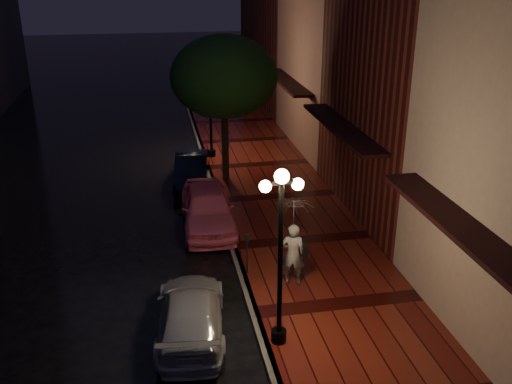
{
  "coord_description": "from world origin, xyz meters",
  "views": [
    {
      "loc": [
        -2.23,
        -15.86,
        8.48
      ],
      "look_at": [
        0.97,
        1.27,
        1.4
      ],
      "focal_mm": 40.0,
      "sensor_mm": 36.0,
      "label": 1
    }
  ],
  "objects_px": {
    "parking_meter": "(247,250)",
    "pink_car": "(207,208)",
    "navy_car": "(191,169)",
    "street_tree": "(224,79)",
    "streetlamp_near": "(280,249)",
    "streetlamp_far": "(210,104)",
    "silver_car": "(191,314)",
    "woman_with_umbrella": "(294,229)"
  },
  "relations": [
    {
      "from": "navy_car",
      "to": "parking_meter",
      "type": "distance_m",
      "value": 7.9
    },
    {
      "from": "woman_with_umbrella",
      "to": "parking_meter",
      "type": "distance_m",
      "value": 1.67
    },
    {
      "from": "streetlamp_near",
      "to": "street_tree",
      "type": "xyz_separation_m",
      "value": [
        0.26,
        10.99,
        1.64
      ]
    },
    {
      "from": "navy_car",
      "to": "woman_with_umbrella",
      "type": "relative_size",
      "value": 1.47
    },
    {
      "from": "silver_car",
      "to": "woman_with_umbrella",
      "type": "xyz_separation_m",
      "value": [
        2.93,
        1.59,
        1.25
      ]
    },
    {
      "from": "navy_car",
      "to": "woman_with_umbrella",
      "type": "height_order",
      "value": "woman_with_umbrella"
    },
    {
      "from": "street_tree",
      "to": "parking_meter",
      "type": "distance_m",
      "value": 8.44
    },
    {
      "from": "silver_car",
      "to": "navy_car",
      "type": "bearing_deg",
      "value": -89.24
    },
    {
      "from": "street_tree",
      "to": "pink_car",
      "type": "bearing_deg",
      "value": -106.04
    },
    {
      "from": "streetlamp_far",
      "to": "parking_meter",
      "type": "relative_size",
      "value": 3.49
    },
    {
      "from": "pink_car",
      "to": "woman_with_umbrella",
      "type": "xyz_separation_m",
      "value": [
        1.89,
        -4.33,
        1.1
      ]
    },
    {
      "from": "streetlamp_near",
      "to": "street_tree",
      "type": "relative_size",
      "value": 0.74
    },
    {
      "from": "parking_meter",
      "to": "pink_car",
      "type": "bearing_deg",
      "value": 112.43
    },
    {
      "from": "street_tree",
      "to": "silver_car",
      "type": "distance_m",
      "value": 11.0
    },
    {
      "from": "streetlamp_far",
      "to": "pink_car",
      "type": "xyz_separation_m",
      "value": [
        -0.95,
        -7.21,
        -1.87
      ]
    },
    {
      "from": "street_tree",
      "to": "navy_car",
      "type": "relative_size",
      "value": 1.56
    },
    {
      "from": "silver_car",
      "to": "woman_with_umbrella",
      "type": "distance_m",
      "value": 3.56
    },
    {
      "from": "woman_with_umbrella",
      "to": "streetlamp_far",
      "type": "bearing_deg",
      "value": -65.83
    },
    {
      "from": "silver_car",
      "to": "parking_meter",
      "type": "height_order",
      "value": "parking_meter"
    },
    {
      "from": "parking_meter",
      "to": "silver_car",
      "type": "bearing_deg",
      "value": -116.44
    },
    {
      "from": "streetlamp_near",
      "to": "woman_with_umbrella",
      "type": "distance_m",
      "value": 2.74
    },
    {
      "from": "streetlamp_near",
      "to": "streetlamp_far",
      "type": "xyz_separation_m",
      "value": [
        0.0,
        14.0,
        0.0
      ]
    },
    {
      "from": "navy_car",
      "to": "streetlamp_far",
      "type": "bearing_deg",
      "value": 75.34
    },
    {
      "from": "street_tree",
      "to": "streetlamp_near",
      "type": "bearing_deg",
      "value": -91.35
    },
    {
      "from": "street_tree",
      "to": "silver_car",
      "type": "xyz_separation_m",
      "value": [
        -2.25,
        -10.13,
        -3.67
      ]
    },
    {
      "from": "street_tree",
      "to": "pink_car",
      "type": "xyz_separation_m",
      "value": [
        -1.21,
        -4.2,
        -3.52
      ]
    },
    {
      "from": "streetlamp_far",
      "to": "parking_meter",
      "type": "distance_m",
      "value": 10.88
    },
    {
      "from": "street_tree",
      "to": "navy_car",
      "type": "bearing_deg",
      "value": 176.16
    },
    {
      "from": "streetlamp_far",
      "to": "pink_car",
      "type": "distance_m",
      "value": 7.51
    },
    {
      "from": "navy_car",
      "to": "parking_meter",
      "type": "xyz_separation_m",
      "value": [
        0.95,
        -7.83,
        0.29
      ]
    },
    {
      "from": "streetlamp_far",
      "to": "silver_car",
      "type": "bearing_deg",
      "value": -98.63
    },
    {
      "from": "pink_car",
      "to": "parking_meter",
      "type": "relative_size",
      "value": 3.46
    },
    {
      "from": "silver_car",
      "to": "streetlamp_near",
      "type": "bearing_deg",
      "value": 162.05
    },
    {
      "from": "woman_with_umbrella",
      "to": "parking_meter",
      "type": "xyz_separation_m",
      "value": [
        -1.14,
        0.79,
        -0.93
      ]
    },
    {
      "from": "navy_car",
      "to": "silver_car",
      "type": "bearing_deg",
      "value": -87.85
    },
    {
      "from": "streetlamp_near",
      "to": "silver_car",
      "type": "xyz_separation_m",
      "value": [
        -1.99,
        0.86,
        -2.02
      ]
    },
    {
      "from": "streetlamp_far",
      "to": "silver_car",
      "type": "height_order",
      "value": "streetlamp_far"
    },
    {
      "from": "woman_with_umbrella",
      "to": "street_tree",
      "type": "bearing_deg",
      "value": -65.92
    },
    {
      "from": "woman_with_umbrella",
      "to": "parking_meter",
      "type": "relative_size",
      "value": 2.06
    },
    {
      "from": "streetlamp_near",
      "to": "pink_car",
      "type": "relative_size",
      "value": 1.01
    },
    {
      "from": "streetlamp_far",
      "to": "navy_car",
      "type": "relative_size",
      "value": 1.16
    },
    {
      "from": "navy_car",
      "to": "woman_with_umbrella",
      "type": "xyz_separation_m",
      "value": [
        2.09,
        -8.63,
        1.21
      ]
    }
  ]
}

